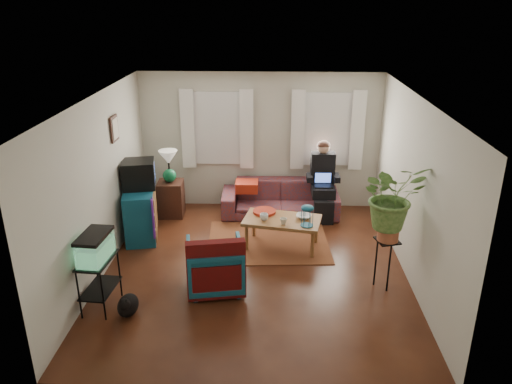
{
  "coord_description": "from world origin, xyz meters",
  "views": [
    {
      "loc": [
        0.26,
        -6.62,
        3.89
      ],
      "look_at": [
        0.0,
        0.4,
        1.1
      ],
      "focal_mm": 35.0,
      "sensor_mm": 36.0,
      "label": 1
    }
  ],
  "objects_px": {
    "coffee_table": "(282,233)",
    "armchair": "(215,263)",
    "aquarium_stand": "(100,283)",
    "sofa": "(280,193)",
    "dresser": "(140,213)",
    "side_table": "(171,199)",
    "plant_stand": "(385,263)"
  },
  "relations": [
    {
      "from": "sofa",
      "to": "armchair",
      "type": "height_order",
      "value": "sofa"
    },
    {
      "from": "dresser",
      "to": "aquarium_stand",
      "type": "bearing_deg",
      "value": -101.76
    },
    {
      "from": "dresser",
      "to": "sofa",
      "type": "bearing_deg",
      "value": 11.68
    },
    {
      "from": "armchair",
      "to": "coffee_table",
      "type": "bearing_deg",
      "value": -136.82
    },
    {
      "from": "dresser",
      "to": "plant_stand",
      "type": "xyz_separation_m",
      "value": [
        3.84,
        -1.45,
        -0.07
      ]
    },
    {
      "from": "sofa",
      "to": "side_table",
      "type": "relative_size",
      "value": 3.24
    },
    {
      "from": "dresser",
      "to": "plant_stand",
      "type": "bearing_deg",
      "value": -32.16
    },
    {
      "from": "aquarium_stand",
      "to": "plant_stand",
      "type": "height_order",
      "value": "plant_stand"
    },
    {
      "from": "side_table",
      "to": "coffee_table",
      "type": "height_order",
      "value": "side_table"
    },
    {
      "from": "sofa",
      "to": "coffee_table",
      "type": "xyz_separation_m",
      "value": [
        0.02,
        -1.32,
        -0.17
      ]
    },
    {
      "from": "armchair",
      "to": "coffee_table",
      "type": "xyz_separation_m",
      "value": [
        0.95,
        1.28,
        -0.14
      ]
    },
    {
      "from": "sofa",
      "to": "side_table",
      "type": "bearing_deg",
      "value": -177.94
    },
    {
      "from": "armchair",
      "to": "plant_stand",
      "type": "bearing_deg",
      "value": 172.96
    },
    {
      "from": "dresser",
      "to": "armchair",
      "type": "bearing_deg",
      "value": -58.86
    },
    {
      "from": "side_table",
      "to": "plant_stand",
      "type": "distance_m",
      "value": 4.21
    },
    {
      "from": "sofa",
      "to": "armchair",
      "type": "relative_size",
      "value": 2.76
    },
    {
      "from": "side_table",
      "to": "plant_stand",
      "type": "xyz_separation_m",
      "value": [
        3.5,
        -2.35,
        0.04
      ]
    },
    {
      "from": "aquarium_stand",
      "to": "armchair",
      "type": "bearing_deg",
      "value": 24.26
    },
    {
      "from": "aquarium_stand",
      "to": "armchair",
      "type": "height_order",
      "value": "armchair"
    },
    {
      "from": "sofa",
      "to": "side_table",
      "type": "height_order",
      "value": "sofa"
    },
    {
      "from": "sofa",
      "to": "side_table",
      "type": "distance_m",
      "value": 2.05
    },
    {
      "from": "coffee_table",
      "to": "armchair",
      "type": "bearing_deg",
      "value": -115.57
    },
    {
      "from": "dresser",
      "to": "side_table",
      "type": "bearing_deg",
      "value": 57.92
    },
    {
      "from": "aquarium_stand",
      "to": "coffee_table",
      "type": "xyz_separation_m",
      "value": [
        2.41,
        1.8,
        -0.1
      ]
    },
    {
      "from": "armchair",
      "to": "coffee_table",
      "type": "height_order",
      "value": "armchair"
    },
    {
      "from": "dresser",
      "to": "coffee_table",
      "type": "bearing_deg",
      "value": -18.56
    },
    {
      "from": "dresser",
      "to": "coffee_table",
      "type": "relative_size",
      "value": 0.79
    },
    {
      "from": "aquarium_stand",
      "to": "dresser",
      "type": "bearing_deg",
      "value": 94.52
    },
    {
      "from": "sofa",
      "to": "armchair",
      "type": "bearing_deg",
      "value": -110.87
    },
    {
      "from": "aquarium_stand",
      "to": "sofa",
      "type": "bearing_deg",
      "value": 57.24
    },
    {
      "from": "sofa",
      "to": "coffee_table",
      "type": "bearing_deg",
      "value": -90.22
    },
    {
      "from": "sofa",
      "to": "dresser",
      "type": "bearing_deg",
      "value": -157.98
    }
  ]
}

